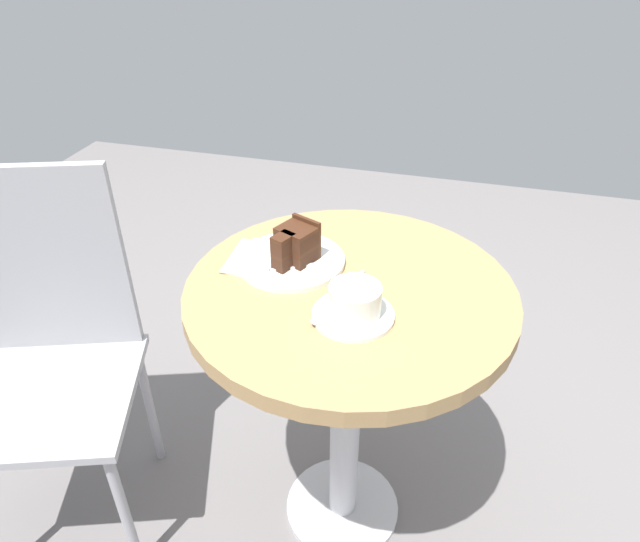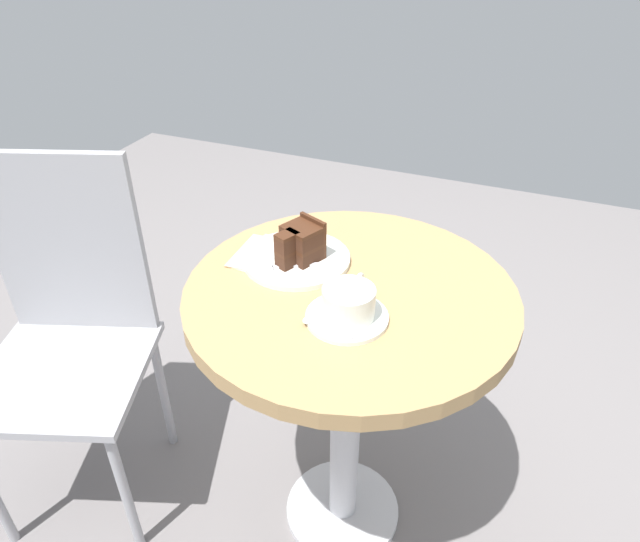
% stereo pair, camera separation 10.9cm
% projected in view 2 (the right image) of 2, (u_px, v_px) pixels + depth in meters
% --- Properties ---
extents(ground_plane, '(4.40, 4.40, 0.01)m').
position_uv_depth(ground_plane, '(342.00, 512.00, 1.51)').
color(ground_plane, slate).
rests_on(ground_plane, ground).
extents(cafe_table, '(0.65, 0.65, 0.72)m').
position_uv_depth(cafe_table, '(348.00, 340.00, 1.18)').
color(cafe_table, '#A37F51').
rests_on(cafe_table, ground).
extents(saucer, '(0.15, 0.15, 0.01)m').
position_uv_depth(saucer, '(347.00, 317.00, 1.03)').
color(saucer, silver).
rests_on(saucer, cafe_table).
extents(coffee_cup, '(0.13, 0.10, 0.06)m').
position_uv_depth(coffee_cup, '(349.00, 301.00, 1.01)').
color(coffee_cup, silver).
rests_on(coffee_cup, saucer).
extents(teaspoon, '(0.03, 0.10, 0.00)m').
position_uv_depth(teaspoon, '(321.00, 325.00, 1.00)').
color(teaspoon, silver).
rests_on(teaspoon, saucer).
extents(cake_plate, '(0.22, 0.22, 0.01)m').
position_uv_depth(cake_plate, '(297.00, 259.00, 1.19)').
color(cake_plate, silver).
rests_on(cake_plate, cafe_table).
extents(cake_slice, '(0.11, 0.09, 0.08)m').
position_uv_depth(cake_slice, '(301.00, 243.00, 1.16)').
color(cake_slice, '#422619').
rests_on(cake_slice, cake_plate).
extents(fork, '(0.08, 0.13, 0.00)m').
position_uv_depth(fork, '(282.00, 267.00, 1.15)').
color(fork, silver).
rests_on(fork, cake_plate).
extents(napkin, '(0.17, 0.17, 0.00)m').
position_uv_depth(napkin, '(273.00, 257.00, 1.20)').
color(napkin, beige).
rests_on(napkin, cafe_table).
extents(cafe_chair, '(0.49, 0.49, 0.90)m').
position_uv_depth(cafe_chair, '(68.00, 316.00, 1.36)').
color(cafe_chair, '#9E9EA3').
rests_on(cafe_chair, ground).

